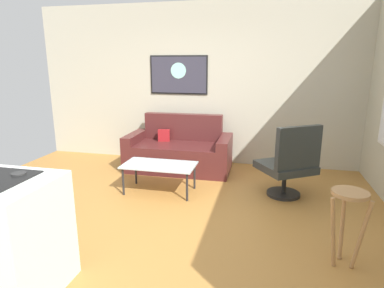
% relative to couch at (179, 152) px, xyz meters
% --- Properties ---
extents(ground, '(6.40, 6.40, 0.04)m').
position_rel_couch_xyz_m(ground, '(0.40, -1.85, -0.32)').
color(ground, '#AA7436').
extents(back_wall, '(6.40, 0.05, 2.80)m').
position_rel_couch_xyz_m(back_wall, '(0.40, 0.58, 1.10)').
color(back_wall, '#B7B19B').
rests_on(back_wall, ground).
extents(couch, '(1.75, 0.86, 0.91)m').
position_rel_couch_xyz_m(couch, '(0.00, 0.00, 0.00)').
color(couch, '#4C1E1E').
rests_on(couch, ground).
extents(coffee_table, '(1.01, 0.53, 0.41)m').
position_rel_couch_xyz_m(coffee_table, '(0.00, -1.05, 0.07)').
color(coffee_table, silver).
rests_on(coffee_table, ground).
extents(armchair, '(0.88, 0.87, 1.02)m').
position_rel_couch_xyz_m(armchair, '(1.76, -0.86, 0.18)').
color(armchair, black).
rests_on(armchair, ground).
extents(bar_stool, '(0.36, 0.35, 0.71)m').
position_rel_couch_xyz_m(bar_stool, '(2.17, -2.31, 0.24)').
color(bar_stool, '#A87A4B').
rests_on(bar_stool, ground).
extents(wall_painting, '(1.05, 0.03, 0.68)m').
position_rel_couch_xyz_m(wall_painting, '(-0.15, 0.54, 1.27)').
color(wall_painting, black).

